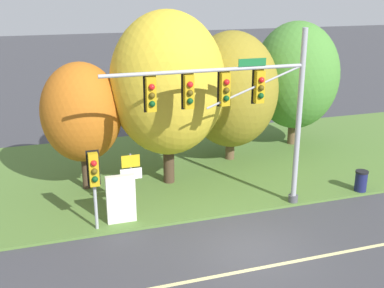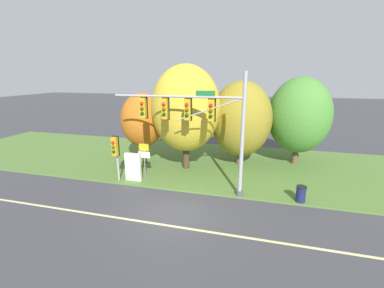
% 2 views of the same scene
% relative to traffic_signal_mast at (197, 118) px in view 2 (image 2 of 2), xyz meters
% --- Properties ---
extents(ground_plane, '(160.00, 160.00, 0.00)m').
position_rel_traffic_signal_mast_xyz_m(ground_plane, '(-0.59, -2.76, -4.62)').
color(ground_plane, '#3D3D42').
extents(lane_stripe, '(36.00, 0.16, 0.01)m').
position_rel_traffic_signal_mast_xyz_m(lane_stripe, '(-0.59, -3.96, -4.62)').
color(lane_stripe, beige).
rests_on(lane_stripe, ground).
extents(grass_verge, '(48.00, 11.50, 0.10)m').
position_rel_traffic_signal_mast_xyz_m(grass_verge, '(-0.59, 5.49, -4.57)').
color(grass_verge, '#517533').
rests_on(grass_verge, ground).
extents(traffic_signal_mast, '(7.97, 0.49, 7.14)m').
position_rel_traffic_signal_mast_xyz_m(traffic_signal_mast, '(0.00, 0.00, 0.00)').
color(traffic_signal_mast, '#9EA0A5').
rests_on(traffic_signal_mast, grass_verge).
extents(pedestrian_signal_near_kerb, '(0.46, 0.55, 3.10)m').
position_rel_traffic_signal_mast_xyz_m(pedestrian_signal_near_kerb, '(-5.49, 0.03, -2.28)').
color(pedestrian_signal_near_kerb, '#9EA0A5').
rests_on(pedestrian_signal_near_kerb, grass_verge).
extents(route_sign_post, '(0.85, 0.08, 2.48)m').
position_rel_traffic_signal_mast_xyz_m(route_sign_post, '(-3.97, 1.09, -2.89)').
color(route_sign_post, slate).
rests_on(route_sign_post, grass_verge).
extents(tree_nearest_road, '(3.43, 3.43, 5.63)m').
position_rel_traffic_signal_mast_xyz_m(tree_nearest_road, '(-5.43, 4.15, -1.05)').
color(tree_nearest_road, '#423021').
rests_on(tree_nearest_road, grass_verge).
extents(tree_left_of_mast, '(5.01, 5.01, 7.71)m').
position_rel_traffic_signal_mast_xyz_m(tree_left_of_mast, '(-1.74, 3.69, 0.04)').
color(tree_left_of_mast, '#423021').
rests_on(tree_left_of_mast, grass_verge).
extents(tree_behind_signpost, '(4.66, 4.66, 6.57)m').
position_rel_traffic_signal_mast_xyz_m(tree_behind_signpost, '(2.12, 5.72, -0.88)').
color(tree_behind_signpost, brown).
rests_on(tree_behind_signpost, grass_verge).
extents(tree_mid_verge, '(4.69, 4.69, 6.84)m').
position_rel_traffic_signal_mast_xyz_m(tree_mid_verge, '(6.44, 6.97, -0.62)').
color(tree_mid_verge, brown).
rests_on(tree_mid_verge, grass_verge).
extents(info_kiosk, '(1.10, 0.24, 1.90)m').
position_rel_traffic_signal_mast_xyz_m(info_kiosk, '(-4.51, 0.45, -3.58)').
color(info_kiosk, silver).
rests_on(info_kiosk, grass_verge).
extents(trash_bin, '(0.56, 0.56, 0.93)m').
position_rel_traffic_signal_mast_xyz_m(trash_bin, '(6.02, 0.09, -4.05)').
color(trash_bin, '#191E4C').
rests_on(trash_bin, grass_verge).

